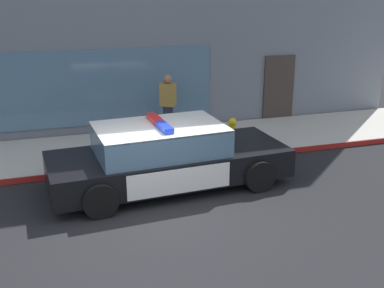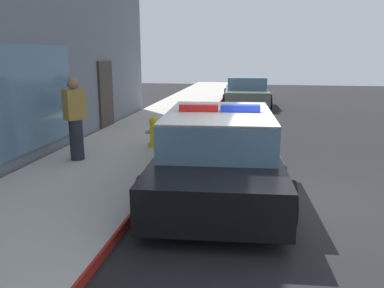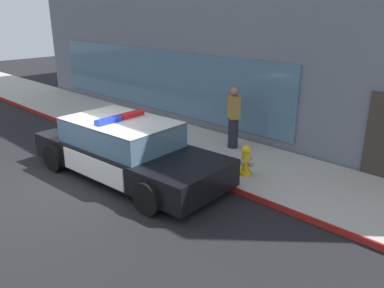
% 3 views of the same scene
% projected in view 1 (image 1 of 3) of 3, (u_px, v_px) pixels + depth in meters
% --- Properties ---
extents(ground, '(48.00, 48.00, 0.00)m').
position_uv_depth(ground, '(153.00, 219.00, 8.90)').
color(ground, black).
extents(sidewalk, '(48.00, 2.78, 0.15)m').
position_uv_depth(sidewalk, '(120.00, 149.00, 12.40)').
color(sidewalk, '#B2ADA3').
rests_on(sidewalk, ground).
extents(curb_red_paint, '(28.80, 0.04, 0.14)m').
position_uv_depth(curb_red_paint, '(130.00, 168.00, 11.13)').
color(curb_red_paint, maroon).
rests_on(curb_red_paint, ground).
extents(police_cruiser, '(5.20, 2.40, 1.49)m').
position_uv_depth(police_cruiser, '(167.00, 156.00, 10.16)').
color(police_cruiser, black).
rests_on(police_cruiser, ground).
extents(fire_hydrant, '(0.34, 0.39, 0.73)m').
position_uv_depth(fire_hydrant, '(232.00, 132.00, 12.43)').
color(fire_hydrant, gold).
rests_on(fire_hydrant, sidewalk).
extents(pedestrian_on_sidewalk, '(0.48, 0.45, 1.71)m').
position_uv_depth(pedestrian_on_sidewalk, '(168.00, 105.00, 13.04)').
color(pedestrian_on_sidewalk, '#23232D').
rests_on(pedestrian_on_sidewalk, sidewalk).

